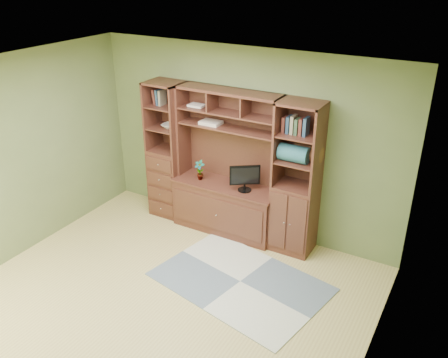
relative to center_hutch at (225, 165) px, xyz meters
The scene contains 11 objects.
room 1.76m from the center_hutch, 84.78° to the right, with size 4.60×4.10×2.64m.
center_hutch is the anchor object (origin of this frame).
left_tower 1.00m from the center_hutch, behind, with size 0.50×0.45×2.05m, color #50271C.
right_tower 1.03m from the center_hutch, ahead, with size 0.55×0.45×2.05m, color #50271C.
rug 1.61m from the center_hutch, 52.11° to the right, with size 2.00×1.33×0.01m, color #9EA3A4.
monitor 0.33m from the center_hutch, ahead, with size 0.42×0.18×0.51m, color black.
orchid 0.43m from the center_hutch, behind, with size 0.15×0.10×0.29m, color #945C32.
magazines 0.61m from the center_hutch, 161.93° to the left, with size 0.28×0.21×0.04m, color beige.
bowl 1.00m from the center_hutch, behind, with size 0.24×0.24×0.06m, color silver.
blanket_teal 1.05m from the center_hutch, ahead, with size 0.37×0.22×0.22m, color #285E6A.
blanket_red 1.18m from the center_hutch, ahead, with size 0.36×0.20×0.20m, color brown.
Camera 1 is at (2.76, -3.44, 3.63)m, focal length 38.00 mm.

